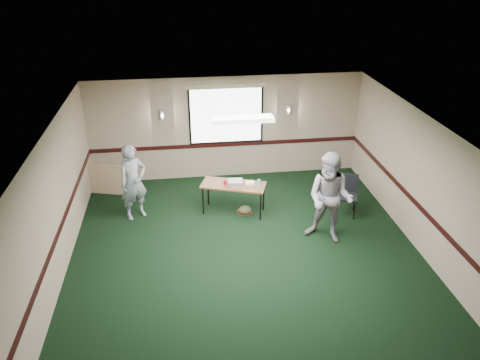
{
  "coord_description": "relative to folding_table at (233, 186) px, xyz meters",
  "views": [
    {
      "loc": [
        -1.16,
        -7.33,
        5.6
      ],
      "look_at": [
        0.0,
        1.3,
        1.2
      ],
      "focal_mm": 35.0,
      "sensor_mm": 36.0,
      "label": 1
    }
  ],
  "objects": [
    {
      "name": "conference_chair",
      "position": [
        2.58,
        -0.35,
        -0.13
      ],
      "size": [
        0.58,
        0.59,
        0.92
      ],
      "rotation": [
        0.0,
        0.0,
        -0.33
      ],
      "color": "black",
      "rests_on": "ground"
    },
    {
      "name": "ground",
      "position": [
        0.05,
        -2.04,
        -0.67
      ],
      "size": [
        8.0,
        8.0,
        0.0
      ],
      "primitive_type": "plane",
      "color": "black",
      "rests_on": "ground"
    },
    {
      "name": "room_shell",
      "position": [
        0.05,
        0.08,
        0.91
      ],
      "size": [
        8.0,
        8.02,
        8.0
      ],
      "color": "tan",
      "rests_on": "ground"
    },
    {
      "name": "cable_coil",
      "position": [
        0.25,
        -0.05,
        -0.66
      ],
      "size": [
        0.45,
        0.45,
        0.02
      ],
      "primitive_type": "torus",
      "rotation": [
        0.0,
        0.0,
        -0.35
      ],
      "color": "red",
      "rests_on": "ground"
    },
    {
      "name": "folded_table",
      "position": [
        -2.95,
        1.35,
        -0.3
      ],
      "size": [
        1.44,
        0.59,
        0.73
      ],
      "primitive_type": "cube",
      "rotation": [
        -0.21,
        0.0,
        -0.27
      ],
      "color": "tan",
      "rests_on": "ground"
    },
    {
      "name": "person_right",
      "position": [
        1.81,
        -1.38,
        0.31
      ],
      "size": [
        1.2,
        1.14,
        1.96
      ],
      "primitive_type": "imported",
      "rotation": [
        0.0,
        0.0,
        -0.59
      ],
      "color": "#798ABD",
      "rests_on": "ground"
    },
    {
      "name": "duffel_bag",
      "position": [
        0.25,
        -0.15,
        -0.57
      ],
      "size": [
        0.35,
        0.29,
        0.21
      ],
      "primitive_type": "ellipsoid",
      "rotation": [
        0.0,
        0.0,
        -0.25
      ],
      "color": "#474628",
      "rests_on": "ground"
    },
    {
      "name": "folding_table",
      "position": [
        0.0,
        0.0,
        0.0
      ],
      "size": [
        1.56,
        1.02,
        0.72
      ],
      "rotation": [
        0.0,
        0.0,
        -0.33
      ],
      "color": "#582A19",
      "rests_on": "ground"
    },
    {
      "name": "water_bottle",
      "position": [
        0.53,
        -0.28,
        0.16
      ],
      "size": [
        0.07,
        0.07,
        0.22
      ],
      "primitive_type": "cylinder",
      "color": "#81A1D3",
      "rests_on": "folding_table"
    },
    {
      "name": "red_cup",
      "position": [
        -0.19,
        0.03,
        0.11
      ],
      "size": [
        0.07,
        0.07,
        0.11
      ],
      "primitive_type": "cylinder",
      "color": "red",
      "rests_on": "folding_table"
    },
    {
      "name": "person_left",
      "position": [
        -2.23,
        0.1,
        0.2
      ],
      "size": [
        0.76,
        0.68,
        1.75
      ],
      "primitive_type": "imported",
      "rotation": [
        0.0,
        0.0,
        0.53
      ],
      "color": "#3B5283",
      "rests_on": "ground"
    },
    {
      "name": "projector",
      "position": [
        0.04,
        -0.03,
        0.11
      ],
      "size": [
        0.35,
        0.3,
        0.11
      ],
      "primitive_type": "cube",
      "rotation": [
        0.0,
        0.0,
        -0.07
      ],
      "color": "#9999A1",
      "rests_on": "folding_table"
    },
    {
      "name": "game_console",
      "position": [
        0.37,
        -0.04,
        0.08
      ],
      "size": [
        0.2,
        0.16,
        0.05
      ],
      "primitive_type": "cube",
      "rotation": [
        0.0,
        0.0,
        -0.0
      ],
      "color": "white",
      "rests_on": "folding_table"
    }
  ]
}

